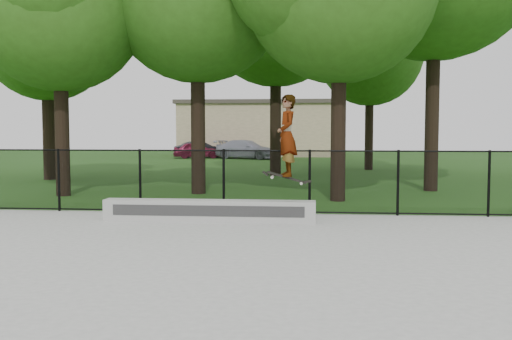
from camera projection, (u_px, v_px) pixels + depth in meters
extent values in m
plane|color=#255116|center=(157.00, 283.00, 7.50)|extent=(100.00, 100.00, 0.00)
cube|color=gray|center=(157.00, 280.00, 7.50)|extent=(14.00, 12.00, 0.06)
cube|color=#A7A8A3|center=(209.00, 211.00, 12.16)|extent=(4.53, 0.40, 0.46)
imported|color=maroon|center=(197.00, 150.00, 40.75)|extent=(3.61, 2.23, 1.15)
imported|color=black|center=(200.00, 150.00, 41.40)|extent=(3.51, 2.48, 1.19)
imported|color=gray|center=(247.00, 149.00, 39.91)|extent=(4.55, 3.23, 1.32)
cube|color=black|center=(287.00, 177.00, 11.76)|extent=(0.82, 0.23, 0.26)
imported|color=#A2D6D5|center=(287.00, 136.00, 11.70)|extent=(0.55, 0.70, 1.69)
cylinder|color=black|center=(59.00, 180.00, 13.67)|extent=(0.06, 0.06, 1.50)
cylinder|color=black|center=(140.00, 181.00, 13.49)|extent=(0.06, 0.06, 1.50)
cylinder|color=black|center=(224.00, 181.00, 13.30)|extent=(0.06, 0.06, 1.50)
cylinder|color=black|center=(310.00, 182.00, 13.12)|extent=(0.06, 0.06, 1.50)
cylinder|color=black|center=(398.00, 183.00, 12.93)|extent=(0.06, 0.06, 1.50)
cylinder|color=black|center=(489.00, 184.00, 12.75)|extent=(0.06, 0.06, 1.50)
cylinder|color=black|center=(224.00, 151.00, 13.25)|extent=(16.00, 0.04, 0.04)
cylinder|color=black|center=(224.00, 211.00, 13.35)|extent=(16.00, 0.04, 0.04)
cube|color=black|center=(224.00, 181.00, 13.30)|extent=(16.00, 0.01, 1.50)
cylinder|color=black|center=(62.00, 125.00, 17.29)|extent=(0.44, 0.44, 4.33)
sphere|color=#2C5316|center=(59.00, 5.00, 17.04)|extent=(5.19, 5.19, 5.19)
cylinder|color=black|center=(198.00, 118.00, 17.90)|extent=(0.44, 0.44, 4.75)
cylinder|color=black|center=(338.00, 121.00, 16.02)|extent=(0.44, 0.44, 4.52)
cylinder|color=black|center=(432.00, 102.00, 18.66)|extent=(0.44, 0.44, 5.83)
cylinder|color=black|center=(49.00, 126.00, 23.03)|extent=(0.44, 0.44, 4.36)
sphere|color=#2C5316|center=(47.00, 35.00, 22.78)|extent=(5.23, 5.23, 5.23)
cylinder|color=black|center=(275.00, 115.00, 25.14)|extent=(0.44, 0.44, 5.34)
sphere|color=#2C5316|center=(276.00, 13.00, 24.83)|extent=(6.41, 6.41, 6.41)
cylinder|color=black|center=(369.00, 126.00, 28.73)|extent=(0.44, 0.44, 4.41)
sphere|color=#2C5316|center=(370.00, 53.00, 28.48)|extent=(5.30, 5.30, 5.30)
cube|color=#CEB091|center=(259.00, 130.00, 45.29)|extent=(12.00, 6.00, 4.00)
cube|color=#3F3833|center=(259.00, 103.00, 45.14)|extent=(12.40, 6.40, 0.30)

